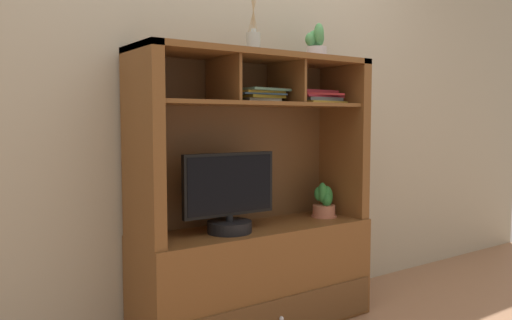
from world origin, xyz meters
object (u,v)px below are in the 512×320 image
tv_monitor (229,199)px  potted_orchid (324,202)px  media_console (255,242)px  potted_succulent (316,45)px  magazine_stack_left (257,95)px  diffuser_bottle (253,42)px  magazine_stack_centre (314,98)px

tv_monitor → potted_orchid: 0.68m
media_console → potted_succulent: potted_succulent is taller
magazine_stack_left → potted_succulent: (0.40, -0.01, 0.30)m
potted_orchid → diffuser_bottle: diffuser_bottle is taller
tv_monitor → media_console: bearing=13.8°
tv_monitor → magazine_stack_left: 0.58m
tv_monitor → potted_orchid: (0.68, 0.04, -0.08)m
potted_orchid → magazine_stack_centre: bearing=152.4°
magazine_stack_left → magazine_stack_centre: 0.40m
potted_succulent → potted_orchid: bearing=-14.9°
media_console → magazine_stack_left: size_ratio=4.99×
tv_monitor → magazine_stack_centre: magazine_stack_centre is taller
media_console → diffuser_bottle: size_ratio=4.65×
magazine_stack_left → media_console: bearing=-143.7°
tv_monitor → potted_succulent: 1.03m
tv_monitor → diffuser_bottle: 0.83m
magazine_stack_centre → potted_succulent: potted_succulent is taller
media_console → potted_succulent: 1.17m
magazine_stack_centre → potted_orchid: bearing=-27.6°
tv_monitor → potted_succulent: size_ratio=2.58×
magazine_stack_left → potted_succulent: bearing=-1.3°
media_console → magazine_stack_centre: size_ratio=4.23×
media_console → potted_orchid: media_console is taller
magazine_stack_left → magazine_stack_centre: bearing=0.7°
tv_monitor → potted_orchid: size_ratio=2.54×
media_console → magazine_stack_centre: bearing=3.3°
tv_monitor → diffuser_bottle: size_ratio=1.64×
potted_orchid → tv_monitor: bearing=-176.5°
diffuser_bottle → potted_succulent: (0.43, -0.01, 0.02)m
media_console → magazine_stack_left: media_console is taller
media_console → magazine_stack_centre: (0.43, 0.02, 0.78)m
media_console → magazine_stack_left: (0.03, 0.02, 0.79)m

